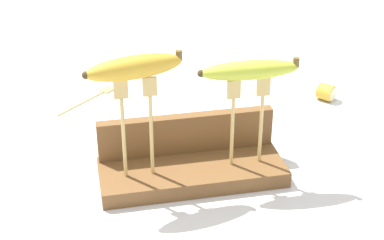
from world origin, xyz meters
The scene contains 9 objects.
ground_plane centered at (0.00, 0.00, 0.00)m, with size 3.00×3.00×0.00m, color silver.
wooden_board centered at (0.00, 0.00, 0.02)m, with size 0.36×0.14×0.03m, color brown.
board_backstop centered at (0.00, 0.06, 0.07)m, with size 0.35×0.02×0.08m, color brown.
fork_stand_left centered at (-0.10, -0.01, 0.15)m, with size 0.08×0.01×0.20m.
fork_stand_right centered at (0.10, -0.01, 0.14)m, with size 0.08×0.01×0.18m.
banana_raised_left centered at (-0.10, -0.01, 0.25)m, with size 0.18×0.08×0.04m.
banana_raised_right centered at (0.10, -0.01, 0.23)m, with size 0.19×0.05×0.04m.
fork_fallen_near centered at (-0.17, 0.41, 0.00)m, with size 0.15×0.14×0.01m.
banana_chunk_near centered at (0.40, 0.28, 0.02)m, with size 0.06×0.05×0.04m.
Camera 1 is at (-0.20, -0.96, 0.66)m, focal length 56.00 mm.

